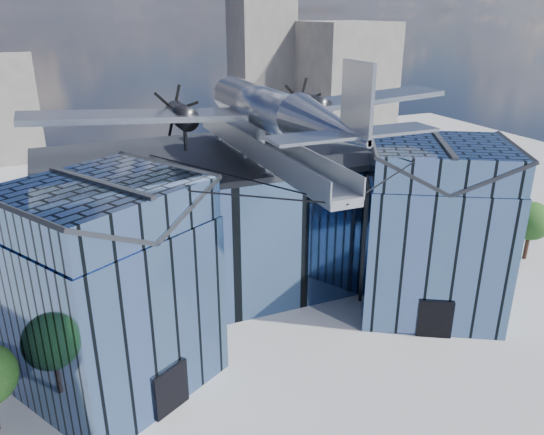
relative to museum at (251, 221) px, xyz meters
name	(u,v)px	position (x,y,z in m)	size (l,w,h in m)	color
ground_plane	(284,329)	(0.00, -5.82, -5.54)	(120.00, 120.00, 0.00)	gray
museum	(251,221)	(0.00, 0.00, 0.00)	(32.88, 24.50, 17.60)	#476491
bg_towers	(147,83)	(1.45, 44.67, 4.47)	(77.00, 24.50, 26.00)	slate
tree_plaza_e	(531,221)	(23.13, -4.06, -2.14)	(3.96, 3.96, 5.03)	#341E14
tree_side_e	(431,176)	(22.84, 8.33, -1.73)	(3.79, 3.79, 5.62)	#341E14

